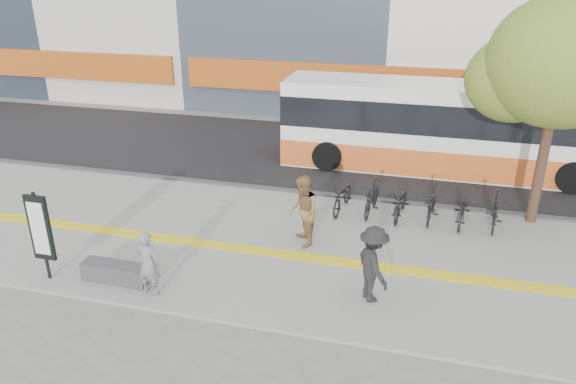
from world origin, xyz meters
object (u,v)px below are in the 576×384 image
(seated_woman, at_px, (148,263))
(bus, at_px, (447,130))
(street_tree, at_px, (559,64))
(bench, at_px, (116,272))
(signboard, at_px, (40,229))
(pedestrian_dark, at_px, (373,264))
(pedestrian_tan, at_px, (303,212))

(seated_woman, bearing_deg, bus, -119.46)
(bus, bearing_deg, seated_woman, -122.38)
(street_tree, distance_m, seated_woman, 11.38)
(bench, xyz_separation_m, seated_woman, (1.02, -0.25, 0.54))
(bench, height_order, street_tree, street_tree)
(signboard, height_order, pedestrian_dark, signboard)
(bench, distance_m, signboard, 1.94)
(seated_woman, distance_m, pedestrian_tan, 4.15)
(pedestrian_tan, relative_size, pedestrian_dark, 1.09)
(bus, height_order, pedestrian_dark, bus)
(bus, distance_m, pedestrian_dark, 9.04)
(pedestrian_tan, distance_m, pedestrian_dark, 2.88)
(pedestrian_dark, bearing_deg, seated_woman, 69.46)
(pedestrian_dark, bearing_deg, bench, 64.95)
(signboard, distance_m, bus, 13.41)
(bus, distance_m, seated_woman, 11.80)
(signboard, distance_m, seated_woman, 2.67)
(bench, height_order, pedestrian_dark, pedestrian_dark)
(bench, distance_m, pedestrian_dark, 5.91)
(bench, relative_size, pedestrian_dark, 0.91)
(signboard, relative_size, pedestrian_tan, 1.15)
(street_tree, xyz_separation_m, pedestrian_dark, (-3.96, -5.22, -3.56))
(signboard, xyz_separation_m, bus, (8.93, 10.01, 0.13))
(bench, distance_m, bus, 12.22)
(bus, xyz_separation_m, pedestrian_dark, (-1.51, -8.90, -0.54))
(signboard, relative_size, seated_woman, 1.43)
(signboard, bearing_deg, pedestrian_tan, 30.30)
(street_tree, bearing_deg, pedestrian_dark, -127.18)
(street_tree, relative_size, bus, 0.55)
(pedestrian_tan, bearing_deg, pedestrian_dark, 20.74)
(pedestrian_tan, bearing_deg, signboard, -83.98)
(seated_woman, bearing_deg, signboard, 4.14)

